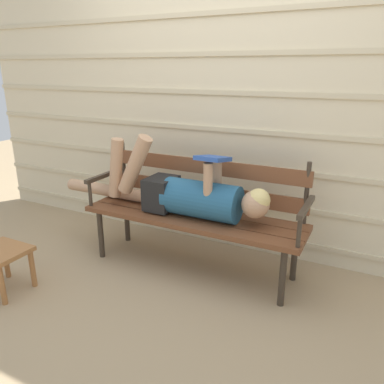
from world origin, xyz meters
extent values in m
plane|color=tan|center=(0.00, 0.00, 0.00)|extent=(12.00, 12.00, 0.00)
cube|color=beige|center=(0.00, 0.68, 1.28)|extent=(5.02, 0.06, 2.56)
cube|color=beige|center=(0.00, 0.65, 0.14)|extent=(5.02, 0.02, 0.04)
cube|color=beige|center=(0.00, 0.65, 0.43)|extent=(5.02, 0.02, 0.04)
cube|color=beige|center=(0.00, 0.65, 0.71)|extent=(5.02, 0.02, 0.04)
cube|color=beige|center=(0.00, 0.65, 1.00)|extent=(5.02, 0.02, 0.04)
cube|color=beige|center=(0.00, 0.65, 1.28)|extent=(5.02, 0.02, 0.04)
cube|color=beige|center=(0.00, 0.65, 1.56)|extent=(5.02, 0.02, 0.04)
cube|color=beige|center=(0.00, 0.65, 1.85)|extent=(5.02, 0.02, 0.04)
cube|color=brown|center=(0.00, 0.00, 0.41)|extent=(1.66, 0.14, 0.04)
cube|color=brown|center=(0.00, 0.15, 0.41)|extent=(1.66, 0.14, 0.04)
cube|color=brown|center=(0.00, 0.30, 0.41)|extent=(1.66, 0.14, 0.04)
cube|color=brown|center=(0.00, 0.37, 0.55)|extent=(1.59, 0.05, 0.11)
cube|color=brown|center=(0.00, 0.37, 0.75)|extent=(1.59, 0.05, 0.11)
cylinder|color=#382D23|center=(-0.76, 0.37, 0.65)|extent=(0.03, 0.03, 0.44)
cylinder|color=#382D23|center=(0.76, 0.37, 0.65)|extent=(0.03, 0.03, 0.44)
cylinder|color=#382D23|center=(-0.73, -0.02, 0.20)|extent=(0.04, 0.04, 0.39)
cylinder|color=#382D23|center=(0.73, -0.02, 0.20)|extent=(0.04, 0.04, 0.39)
cylinder|color=#382D23|center=(-0.73, 0.32, 0.20)|extent=(0.04, 0.04, 0.39)
cylinder|color=#382D23|center=(0.73, 0.32, 0.20)|extent=(0.04, 0.04, 0.39)
cube|color=#382D23|center=(-0.80, 0.15, 0.63)|extent=(0.04, 0.42, 0.03)
cylinder|color=#382D23|center=(-0.80, -0.02, 0.53)|extent=(0.03, 0.03, 0.20)
cube|color=#382D23|center=(0.80, 0.15, 0.63)|extent=(0.04, 0.42, 0.03)
cylinder|color=#382D23|center=(0.80, -0.02, 0.53)|extent=(0.03, 0.03, 0.20)
cylinder|color=#23567A|center=(0.08, 0.15, 0.56)|extent=(0.55, 0.27, 0.27)
cube|color=black|center=(-0.26, 0.15, 0.56)|extent=(0.20, 0.25, 0.24)
sphere|color=tan|center=(0.48, 0.15, 0.59)|extent=(0.19, 0.19, 0.19)
sphere|color=#E0C67A|center=(0.50, 0.15, 0.63)|extent=(0.16, 0.16, 0.16)
cylinder|color=tan|center=(-0.45, 0.09, 0.78)|extent=(0.31, 0.11, 0.47)
cylinder|color=tan|center=(-0.62, 0.09, 0.73)|extent=(0.16, 0.09, 0.47)
cylinder|color=tan|center=(-0.78, 0.21, 0.49)|extent=(0.89, 0.10, 0.10)
cylinder|color=tan|center=(0.16, 0.07, 0.71)|extent=(0.06, 0.06, 0.30)
cylinder|color=tan|center=(0.16, 0.23, 0.71)|extent=(0.06, 0.06, 0.30)
cube|color=#284C9E|center=(0.16, 0.15, 0.88)|extent=(0.19, 0.26, 0.07)
cube|color=#9E6638|center=(-1.01, -0.71, 0.29)|extent=(0.34, 0.30, 0.03)
cylinder|color=#9E6638|center=(-0.87, -0.83, 0.14)|extent=(0.04, 0.04, 0.28)
cylinder|color=#9E6638|center=(-1.14, -0.59, 0.14)|extent=(0.04, 0.04, 0.28)
cylinder|color=#9E6638|center=(-0.87, -0.59, 0.14)|extent=(0.04, 0.04, 0.28)
camera|label=1|loc=(1.16, -2.15, 1.46)|focal=35.18mm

